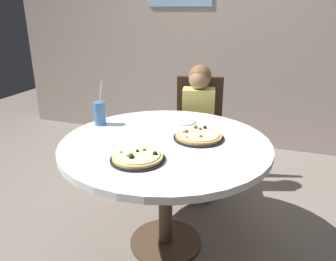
% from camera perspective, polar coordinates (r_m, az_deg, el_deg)
% --- Properties ---
extents(ground_plane, '(8.00, 8.00, 0.00)m').
position_cam_1_polar(ground_plane, '(2.37, -0.42, -18.86)').
color(ground_plane, slate).
extents(wall_with_window, '(5.20, 0.13, 2.90)m').
position_cam_1_polar(wall_with_window, '(3.77, 10.19, 19.37)').
color(wall_with_window, '#A8998E').
rests_on(wall_with_window, ground_plane).
extents(dining_table, '(1.26, 1.26, 0.75)m').
position_cam_1_polar(dining_table, '(2.02, -0.46, -4.25)').
color(dining_table, white).
rests_on(dining_table, ground_plane).
extents(chair_wooden, '(0.48, 0.48, 0.95)m').
position_cam_1_polar(chair_wooden, '(2.90, 5.32, 0.76)').
color(chair_wooden, '#382619').
rests_on(chair_wooden, ground_plane).
extents(diner_child, '(0.32, 0.43, 1.08)m').
position_cam_1_polar(diner_child, '(2.74, 5.07, -1.42)').
color(diner_child, '#3F4766').
rests_on(diner_child, ground_plane).
extents(pizza_veggie, '(0.29, 0.29, 0.05)m').
position_cam_1_polar(pizza_veggie, '(1.74, -5.30, -4.63)').
color(pizza_veggie, black).
rests_on(pizza_veggie, dining_table).
extents(pizza_cheese, '(0.31, 0.31, 0.05)m').
position_cam_1_polar(pizza_cheese, '(2.02, 5.30, -0.96)').
color(pizza_cheese, black).
rests_on(pizza_cheese, dining_table).
extents(soda_cup, '(0.08, 0.08, 0.31)m').
position_cam_1_polar(soda_cup, '(2.29, -11.73, 2.95)').
color(soda_cup, '#3F72B2').
rests_on(soda_cup, dining_table).
extents(plate_small, '(0.18, 0.18, 0.01)m').
position_cam_1_polar(plate_small, '(2.31, 2.45, 1.58)').
color(plate_small, white).
rests_on(plate_small, dining_table).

